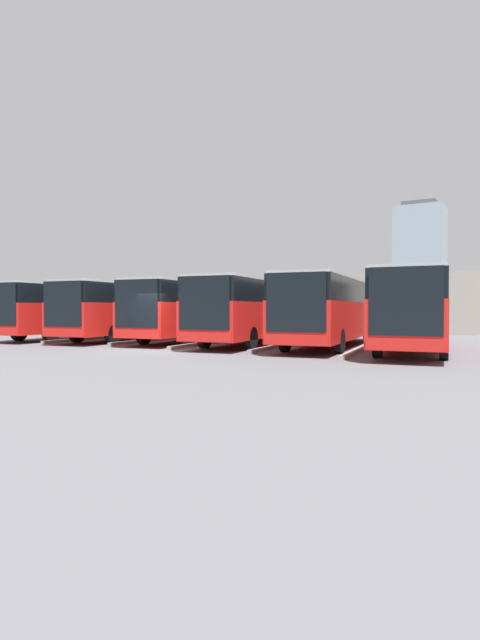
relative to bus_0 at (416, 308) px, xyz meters
The scene contains 14 objects.
ground_plane 11.62m from the bus_0, 28.96° to the left, with size 600.00×600.00×0.00m, color #5B5B60.
bus_0 is the anchor object (origin of this frame).
curb_divider_0 3.23m from the bus_0, 42.24° to the left, with size 0.24×7.18×0.15m, color #9E9E99.
bus_1 4.07m from the bus_0, ahead, with size 3.93×12.54×3.28m.
curb_divider_1 6.39m from the bus_0, 11.07° to the left, with size 0.24×7.18×0.15m, color #9E9E99.
bus_2 8.05m from the bus_0, ahead, with size 3.93×12.54×3.28m.
curb_divider_2 10.26m from the bus_0, ahead, with size 0.24×7.18×0.15m, color #9E9E99.
bus_3 12.10m from the bus_0, ahead, with size 3.93×12.54×3.28m.
curb_divider_3 14.18m from the bus_0, ahead, with size 0.24×7.18×0.15m, color #9E9E99.
bus_4 16.07m from the bus_0, ahead, with size 3.93×12.54×3.28m.
curb_divider_4 18.20m from the bus_0, ahead, with size 0.24×7.18×0.15m, color #9E9E99.
bus_5 20.08m from the bus_0, ahead, with size 3.93×12.54×3.28m.
station_building 21.64m from the bus_0, 62.35° to the right, with size 44.55×11.59×4.46m.
office_tower 231.28m from the bus_0, 81.00° to the right, with size 21.86×21.86×52.35m.
Camera 1 is at (-13.77, 16.94, 1.80)m, focal length 28.00 mm.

